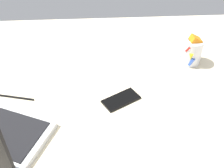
{
  "coord_description": "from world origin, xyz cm",
  "views": [
    {
      "loc": [
        -9.72,
        73.46,
        90.14
      ],
      "look_at": [
        -14.51,
        -4.84,
        24.0
      ],
      "focal_mm": 44.31,
      "sensor_mm": 36.0,
      "label": 1
    }
  ],
  "objects": [
    {
      "name": "charger_cable",
      "position": [
        23.44,
        -6.17,
        18.3
      ],
      "size": [
        16.64,
        4.7,
        0.6
      ],
      "primitive_type": "cube",
      "rotation": [
        0.0,
        0.0,
        -0.24
      ],
      "color": "black",
      "rests_on": "bed_mattress"
    },
    {
      "name": "snack_cup",
      "position": [
        -50.31,
        -25.05,
        23.83
      ],
      "size": [
        9.3,
        9.87,
        13.57
      ],
      "color": "silver",
      "rests_on": "bed_mattress"
    },
    {
      "name": "cell_phone",
      "position": [
        -17.75,
        -2.11,
        18.4
      ],
      "size": [
        15.53,
        12.86,
        0.8
      ],
      "primitive_type": "cube",
      "rotation": [
        0.0,
        0.0,
        5.23
      ],
      "color": "black",
      "rests_on": "bed_mattress"
    },
    {
      "name": "bed_mattress",
      "position": [
        0.0,
        0.0,
        9.0
      ],
      "size": [
        180.0,
        140.0,
        18.0
      ],
      "primitive_type": "cube",
      "color": "beige",
      "rests_on": "ground"
    }
  ]
}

